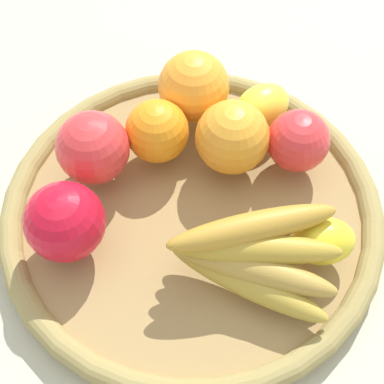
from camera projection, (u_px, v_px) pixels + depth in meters
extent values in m
plane|color=#B5B497|center=(192.00, 219.00, 0.61)|extent=(2.40, 2.40, 0.00)
cylinder|color=#997C49|center=(192.00, 214.00, 0.60)|extent=(0.39, 0.39, 0.02)
torus|color=olive|center=(192.00, 209.00, 0.59)|extent=(0.41, 0.41, 0.02)
sphere|color=orange|center=(194.00, 87.00, 0.62)|extent=(0.11, 0.11, 0.08)
ellipsoid|color=#AB8F31|center=(247.00, 281.00, 0.52)|extent=(0.09, 0.16, 0.03)
ellipsoid|color=#A98637|center=(251.00, 268.00, 0.51)|extent=(0.07, 0.16, 0.03)
ellipsoid|color=#AE8C2C|center=(254.00, 248.00, 0.51)|extent=(0.04, 0.16, 0.03)
ellipsoid|color=#B4852B|center=(253.00, 228.00, 0.50)|extent=(0.08, 0.16, 0.03)
sphere|color=red|center=(93.00, 148.00, 0.58)|extent=(0.09, 0.09, 0.08)
ellipsoid|color=yellow|center=(262.00, 107.00, 0.63)|extent=(0.08, 0.08, 0.05)
sphere|color=orange|center=(157.00, 131.00, 0.60)|extent=(0.10, 0.10, 0.07)
sphere|color=red|center=(65.00, 222.00, 0.53)|extent=(0.10, 0.10, 0.08)
sphere|color=red|center=(298.00, 141.00, 0.59)|extent=(0.09, 0.09, 0.07)
ellipsoid|color=yellow|center=(323.00, 241.00, 0.53)|extent=(0.06, 0.07, 0.05)
sphere|color=orange|center=(232.00, 137.00, 0.58)|extent=(0.10, 0.10, 0.08)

